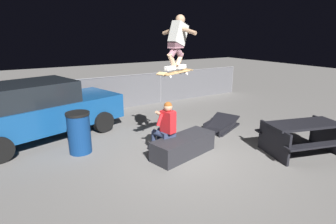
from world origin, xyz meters
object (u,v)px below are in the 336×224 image
Objects in this scene: ledge_box_main at (183,146)px; parked_car at (40,110)px; skateboard at (176,73)px; skater_airborne at (178,40)px; trash_bin at (79,133)px; picnic_table_back at (303,133)px; person_sitting_on_ledge at (165,125)px; kicker_ramp at (220,126)px.

ledge_box_main is 4.03m from parked_car.
skateboard is 0.69m from skater_airborne.
trash_bin is 0.22× the size of parked_car.
picnic_table_back is 0.45× the size of parked_car.
person_sitting_on_ledge is 1.95m from skater_airborne.
picnic_table_back is at bearing -28.37° from ledge_box_main.
picnic_table_back is (2.83, -1.63, -0.21)m from person_sitting_on_ledge.
ledge_box_main is at bearing -153.92° from kicker_ramp.
skater_airborne is 4.25m from parked_car.
ledge_box_main is 0.81× the size of picnic_table_back.
skater_airborne is 1.12× the size of trash_bin.
ledge_box_main is at bearing -24.42° from skateboard.
kicker_ramp is 0.33× the size of parked_car.
skater_airborne is at bearing -40.93° from person_sitting_on_ledge.
skateboard is 0.23× the size of parked_car.
skateboard is 1.03× the size of trash_bin.
parked_car is (-2.34, 2.67, 0.08)m from person_sitting_on_ledge.
picnic_table_back is (0.49, -2.32, 0.43)m from kicker_ramp.
skateboard reaches higher than parked_car.
person_sitting_on_ledge reaches higher than ledge_box_main.
person_sitting_on_ledge is at bearing -163.43° from kicker_ramp.
picnic_table_back is (2.62, -1.44, -2.14)m from skater_airborne.
picnic_table_back is at bearing -28.88° from skater_airborne.
trash_bin is at bearing 148.73° from picnic_table_back.
skater_airborne is at bearing -34.36° from trash_bin.
parked_car is at bearing 157.15° from kicker_ramp.
parked_car is (-2.68, 2.95, 0.56)m from ledge_box_main.
skater_airborne reaches higher than skateboard.
skater_airborne is 3.15m from trash_bin.
picnic_table_back is (2.49, -1.34, 0.27)m from ledge_box_main.
skateboard is 2.70m from trash_bin.
ledge_box_main is at bearing -34.59° from trash_bin.
ledge_box_main is at bearing -47.76° from parked_car.
skateboard is at bearing -48.95° from parked_car.
kicker_ramp is 4.09m from trash_bin.
person_sitting_on_ledge is 1.16× the size of skater_airborne.
ledge_box_main is at bearing -39.81° from person_sitting_on_ledge.
person_sitting_on_ledge is 2.05m from trash_bin.
person_sitting_on_ledge is at bearing -48.74° from parked_car.
skater_airborne is (0.21, -0.18, 1.93)m from person_sitting_on_ledge.
kicker_ramp is (2.34, 0.70, -0.65)m from person_sitting_on_ledge.
ledge_box_main is 2.23m from kicker_ramp.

